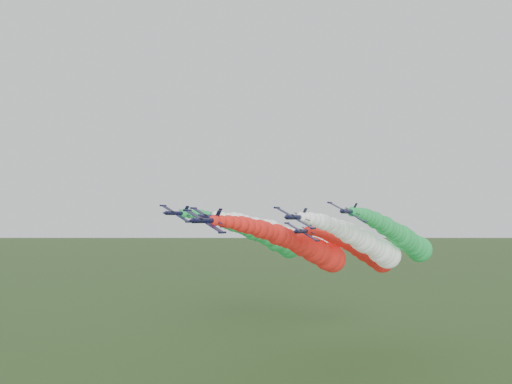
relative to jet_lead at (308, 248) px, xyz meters
The scene contains 6 objects.
jet_lead is the anchor object (origin of this frame).
jet_inner_left 15.85m from the jet_lead, 119.24° to the left, with size 12.54×63.09×15.95m.
jet_inner_right 16.89m from the jet_lead, 45.40° to the left, with size 12.64×63.19×16.06m.
jet_outer_left 29.55m from the jet_lead, 136.31° to the left, with size 12.62×63.17×16.04m.
jet_outer_right 29.24m from the jet_lead, 50.47° to the left, with size 12.61×63.16×16.03m.
jet_trail 30.76m from the jet_lead, 77.93° to the left, with size 12.66×63.21×16.08m.
Camera 1 is at (40.67, -90.88, 37.81)m, focal length 35.00 mm.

